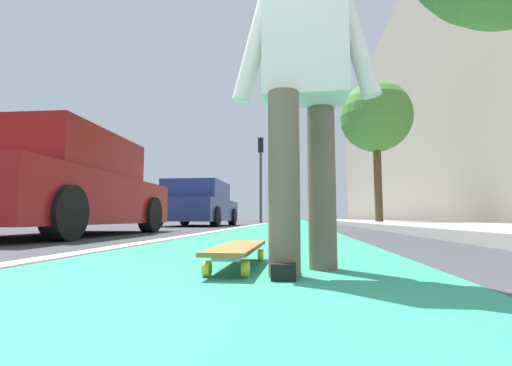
# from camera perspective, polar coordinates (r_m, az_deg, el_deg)

# --- Properties ---
(ground_plane) EXTENTS (80.00, 80.00, 0.00)m
(ground_plane) POSITION_cam_1_polar(r_m,az_deg,el_deg) (10.72, 4.58, -6.86)
(ground_plane) COLOR #38383D
(bike_lane_paint) EXTENTS (56.00, 2.13, 0.00)m
(bike_lane_paint) POSITION_cam_1_polar(r_m,az_deg,el_deg) (24.71, 5.76, -6.07)
(bike_lane_paint) COLOR #288466
(bike_lane_paint) RESTS_ON ground
(lane_stripe_white) EXTENTS (52.00, 0.16, 0.01)m
(lane_stripe_white) POSITION_cam_1_polar(r_m,az_deg,el_deg) (20.77, 2.21, -6.21)
(lane_stripe_white) COLOR silver
(lane_stripe_white) RESTS_ON ground
(sidewalk_curb) EXTENTS (52.00, 3.20, 0.13)m
(sidewalk_curb) POSITION_cam_1_polar(r_m,az_deg,el_deg) (18.99, 16.56, -5.86)
(sidewalk_curb) COLOR #9E9B93
(sidewalk_curb) RESTS_ON ground
(building_facade) EXTENTS (40.00, 1.20, 12.34)m
(building_facade) POSITION_cam_1_polar(r_m,az_deg,el_deg) (24.28, 21.53, 8.98)
(building_facade) COLOR gray
(building_facade) RESTS_ON ground
(skateboard) EXTENTS (0.84, 0.21, 0.11)m
(skateboard) POSITION_cam_1_polar(r_m,az_deg,el_deg) (1.91, -2.83, -10.34)
(skateboard) COLOR yellow
(skateboard) RESTS_ON ground
(skater_person) EXTENTS (0.46, 0.72, 1.64)m
(skater_person) POSITION_cam_1_polar(r_m,az_deg,el_deg) (1.86, 7.52, 16.13)
(skater_person) COLOR brown
(skater_person) RESTS_ON ground
(parked_car_near) EXTENTS (4.09, 2.07, 1.47)m
(parked_car_near) POSITION_cam_1_polar(r_m,az_deg,el_deg) (6.06, -28.42, -0.60)
(parked_car_near) COLOR maroon
(parked_car_near) RESTS_ON ground
(parked_car_mid) EXTENTS (4.19, 2.07, 1.46)m
(parked_car_mid) POSITION_cam_1_polar(r_m,az_deg,el_deg) (12.35, -9.03, -3.41)
(parked_car_mid) COLOR navy
(parked_car_mid) RESTS_ON ground
(traffic_light) EXTENTS (0.33, 0.28, 4.63)m
(traffic_light) POSITION_cam_1_polar(r_m,az_deg,el_deg) (19.81, 0.75, 2.96)
(traffic_light) COLOR #2D2D2D
(traffic_light) RESTS_ON ground
(street_tree_mid) EXTENTS (2.57, 2.57, 5.22)m
(street_tree_mid) POSITION_cam_1_polar(r_m,az_deg,el_deg) (14.17, 18.25, 9.70)
(street_tree_mid) COLOR brown
(street_tree_mid) RESTS_ON ground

